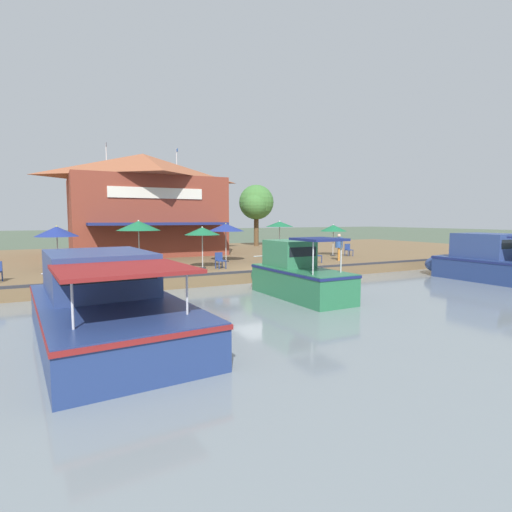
{
  "coord_description": "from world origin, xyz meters",
  "views": [
    {
      "loc": [
        17.3,
        -9.06,
        3.21
      ],
      "look_at": [
        -1.0,
        0.18,
        1.3
      ],
      "focal_mm": 28.0,
      "sensor_mm": 36.0,
      "label": 1
    }
  ],
  "objects_px": {
    "cafe_chair_beside_entrance": "(220,260)",
    "motorboat_mid_row": "(492,264)",
    "patio_umbrella_near_quay_edge": "(226,227)",
    "motorboat_fourth_along": "(102,302)",
    "waterfront_restaurant": "(144,203)",
    "tree_behind_restaurant": "(256,203)",
    "patio_umbrella_mid_patio_right": "(57,232)",
    "cafe_chair_under_first_umbrella": "(293,252)",
    "cafe_chair_mid_patio": "(348,249)",
    "patio_umbrella_back_row": "(139,226)",
    "person_at_quay_edge": "(339,244)",
    "patio_umbrella_mid_patio_left": "(202,231)",
    "cafe_chair_far_corner_seat": "(316,255)",
    "patio_umbrella_far_corner": "(280,224)",
    "cafe_chair_facing_river": "(135,260)",
    "patio_umbrella_by_entrance": "(333,228)",
    "motorboat_nearest_quay": "(292,275)",
    "tree_downstream_bank": "(114,191)"
  },
  "relations": [
    {
      "from": "patio_umbrella_back_row",
      "to": "cafe_chair_facing_river",
      "type": "height_order",
      "value": "patio_umbrella_back_row"
    },
    {
      "from": "patio_umbrella_back_row",
      "to": "person_at_quay_edge",
      "type": "relative_size",
      "value": 1.52
    },
    {
      "from": "patio_umbrella_mid_patio_right",
      "to": "motorboat_nearest_quay",
      "type": "height_order",
      "value": "patio_umbrella_mid_patio_right"
    },
    {
      "from": "patio_umbrella_near_quay_edge",
      "to": "motorboat_mid_row",
      "type": "distance_m",
      "value": 14.59
    },
    {
      "from": "tree_behind_restaurant",
      "to": "patio_umbrella_mid_patio_right",
      "type": "bearing_deg",
      "value": -56.97
    },
    {
      "from": "tree_downstream_bank",
      "to": "cafe_chair_under_first_umbrella",
      "type": "bearing_deg",
      "value": 41.81
    },
    {
      "from": "patio_umbrella_mid_patio_right",
      "to": "person_at_quay_edge",
      "type": "height_order",
      "value": "patio_umbrella_mid_patio_right"
    },
    {
      "from": "patio_umbrella_back_row",
      "to": "cafe_chair_under_first_umbrella",
      "type": "bearing_deg",
      "value": 91.74
    },
    {
      "from": "patio_umbrella_near_quay_edge",
      "to": "motorboat_mid_row",
      "type": "relative_size",
      "value": 0.3
    },
    {
      "from": "cafe_chair_far_corner_seat",
      "to": "patio_umbrella_mid_patio_left",
      "type": "bearing_deg",
      "value": -93.24
    },
    {
      "from": "patio_umbrella_by_entrance",
      "to": "cafe_chair_under_first_umbrella",
      "type": "relative_size",
      "value": 2.63
    },
    {
      "from": "patio_umbrella_mid_patio_left",
      "to": "cafe_chair_far_corner_seat",
      "type": "xyz_separation_m",
      "value": [
        0.4,
        7.0,
        -1.49
      ]
    },
    {
      "from": "cafe_chair_beside_entrance",
      "to": "motorboat_fourth_along",
      "type": "distance_m",
      "value": 10.14
    },
    {
      "from": "motorboat_mid_row",
      "to": "cafe_chair_mid_patio",
      "type": "bearing_deg",
      "value": -171.84
    },
    {
      "from": "patio_umbrella_mid_patio_left",
      "to": "tree_downstream_bank",
      "type": "bearing_deg",
      "value": -168.04
    },
    {
      "from": "patio_umbrella_back_row",
      "to": "patio_umbrella_mid_patio_left",
      "type": "distance_m",
      "value": 3.42
    },
    {
      "from": "waterfront_restaurant",
      "to": "cafe_chair_far_corner_seat",
      "type": "distance_m",
      "value": 14.01
    },
    {
      "from": "patio_umbrella_mid_patio_right",
      "to": "patio_umbrella_far_corner",
      "type": "xyz_separation_m",
      "value": [
        1.21,
        12.64,
        0.31
      ]
    },
    {
      "from": "patio_umbrella_mid_patio_right",
      "to": "patio_umbrella_near_quay_edge",
      "type": "height_order",
      "value": "patio_umbrella_near_quay_edge"
    },
    {
      "from": "cafe_chair_facing_river",
      "to": "motorboat_fourth_along",
      "type": "xyz_separation_m",
      "value": [
        9.38,
        -2.54,
        -0.18
      ]
    },
    {
      "from": "cafe_chair_under_first_umbrella",
      "to": "motorboat_nearest_quay",
      "type": "height_order",
      "value": "motorboat_nearest_quay"
    },
    {
      "from": "cafe_chair_beside_entrance",
      "to": "motorboat_mid_row",
      "type": "distance_m",
      "value": 13.99
    },
    {
      "from": "cafe_chair_under_first_umbrella",
      "to": "cafe_chair_mid_patio",
      "type": "distance_m",
      "value": 4.69
    },
    {
      "from": "cafe_chair_beside_entrance",
      "to": "tree_behind_restaurant",
      "type": "height_order",
      "value": "tree_behind_restaurant"
    },
    {
      "from": "motorboat_nearest_quay",
      "to": "tree_behind_restaurant",
      "type": "xyz_separation_m",
      "value": [
        -20.49,
        8.66,
        3.78
      ]
    },
    {
      "from": "patio_umbrella_far_corner",
      "to": "cafe_chair_far_corner_seat",
      "type": "height_order",
      "value": "patio_umbrella_far_corner"
    },
    {
      "from": "patio_umbrella_mid_patio_left",
      "to": "cafe_chair_facing_river",
      "type": "height_order",
      "value": "patio_umbrella_mid_patio_left"
    },
    {
      "from": "waterfront_restaurant",
      "to": "patio_umbrella_far_corner",
      "type": "xyz_separation_m",
      "value": [
        8.79,
        6.66,
        -1.52
      ]
    },
    {
      "from": "patio_umbrella_back_row",
      "to": "tree_downstream_bank",
      "type": "distance_m",
      "value": 11.35
    },
    {
      "from": "motorboat_mid_row",
      "to": "tree_downstream_bank",
      "type": "height_order",
      "value": "tree_downstream_bank"
    },
    {
      "from": "patio_umbrella_far_corner",
      "to": "motorboat_nearest_quay",
      "type": "relative_size",
      "value": 0.43
    },
    {
      "from": "patio_umbrella_far_corner",
      "to": "cafe_chair_facing_river",
      "type": "height_order",
      "value": "patio_umbrella_far_corner"
    },
    {
      "from": "waterfront_restaurant",
      "to": "patio_umbrella_by_entrance",
      "type": "height_order",
      "value": "waterfront_restaurant"
    },
    {
      "from": "patio_umbrella_far_corner",
      "to": "tree_downstream_bank",
      "type": "distance_m",
      "value": 14.03
    },
    {
      "from": "patio_umbrella_near_quay_edge",
      "to": "motorboat_nearest_quay",
      "type": "bearing_deg",
      "value": -4.2
    },
    {
      "from": "patio_umbrella_near_quay_edge",
      "to": "motorboat_fourth_along",
      "type": "xyz_separation_m",
      "value": [
        10.72,
        -8.19,
        -1.8
      ]
    },
    {
      "from": "cafe_chair_beside_entrance",
      "to": "waterfront_restaurant",
      "type": "bearing_deg",
      "value": -171.78
    },
    {
      "from": "motorboat_mid_row",
      "to": "tree_downstream_bank",
      "type": "relative_size",
      "value": 1.16
    },
    {
      "from": "patio_umbrella_near_quay_edge",
      "to": "tree_behind_restaurant",
      "type": "height_order",
      "value": "tree_behind_restaurant"
    },
    {
      "from": "waterfront_restaurant",
      "to": "cafe_chair_facing_river",
      "type": "relative_size",
      "value": 12.65
    },
    {
      "from": "patio_umbrella_by_entrance",
      "to": "cafe_chair_under_first_umbrella",
      "type": "xyz_separation_m",
      "value": [
        0.75,
        -3.78,
        -1.48
      ]
    },
    {
      "from": "cafe_chair_beside_entrance",
      "to": "motorboat_mid_row",
      "type": "bearing_deg",
      "value": 60.6
    },
    {
      "from": "patio_umbrella_by_entrance",
      "to": "motorboat_fourth_along",
      "type": "relative_size",
      "value": 0.25
    },
    {
      "from": "cafe_chair_mid_patio",
      "to": "tree_behind_restaurant",
      "type": "height_order",
      "value": "tree_behind_restaurant"
    },
    {
      "from": "patio_umbrella_mid_patio_right",
      "to": "cafe_chair_under_first_umbrella",
      "type": "height_order",
      "value": "patio_umbrella_mid_patio_right"
    },
    {
      "from": "patio_umbrella_mid_patio_right",
      "to": "cafe_chair_mid_patio",
      "type": "relative_size",
      "value": 2.66
    },
    {
      "from": "motorboat_fourth_along",
      "to": "tree_downstream_bank",
      "type": "height_order",
      "value": "tree_downstream_bank"
    },
    {
      "from": "patio_umbrella_mid_patio_left",
      "to": "tree_behind_restaurant",
      "type": "xyz_separation_m",
      "value": [
        -14.35,
        10.41,
        2.12
      ]
    },
    {
      "from": "waterfront_restaurant",
      "to": "motorboat_fourth_along",
      "type": "xyz_separation_m",
      "value": [
        18.93,
        -4.98,
        -3.49
      ]
    },
    {
      "from": "patio_umbrella_far_corner",
      "to": "patio_umbrella_near_quay_edge",
      "type": "xyz_separation_m",
      "value": [
        -0.58,
        -3.44,
        -0.18
      ]
    }
  ]
}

